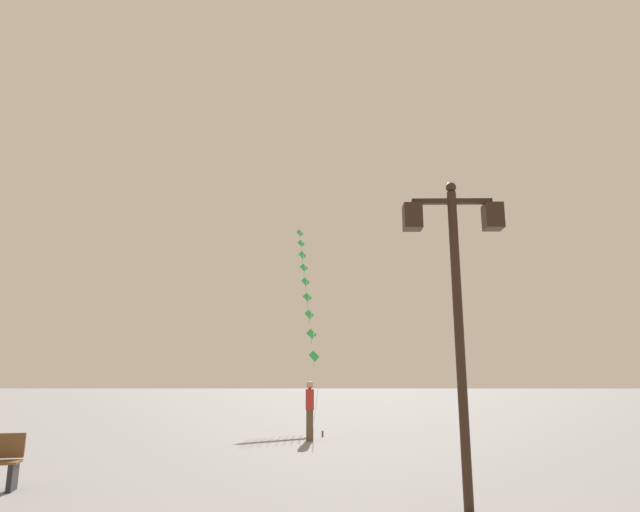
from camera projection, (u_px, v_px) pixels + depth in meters
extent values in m
plane|color=gray|center=(334.00, 428.00, 20.12)|extent=(160.00, 160.00, 0.00)
cylinder|color=black|center=(460.00, 342.00, 7.97)|extent=(0.14, 0.14, 4.63)
sphere|color=black|center=(451.00, 188.00, 8.49)|extent=(0.16, 0.16, 0.16)
cube|color=black|center=(452.00, 202.00, 8.44)|extent=(1.24, 0.08, 0.08)
cube|color=black|center=(412.00, 217.00, 8.40)|extent=(0.28, 0.28, 0.40)
cube|color=beige|center=(412.00, 217.00, 8.40)|extent=(0.19, 0.19, 0.30)
cube|color=black|center=(493.00, 217.00, 8.38)|extent=(0.28, 0.28, 0.40)
cube|color=beige|center=(493.00, 217.00, 8.38)|extent=(0.19, 0.19, 0.30)
cylinder|color=brown|center=(323.00, 434.00, 17.12)|extent=(0.06, 0.06, 0.18)
cylinder|color=silver|center=(318.00, 390.00, 18.94)|extent=(0.38, 3.15, 2.46)
cylinder|color=silver|center=(313.00, 345.00, 21.43)|extent=(0.16, 1.22, 0.95)
cylinder|color=silver|center=(310.00, 324.00, 22.81)|extent=(0.16, 1.22, 0.95)
cylinder|color=silver|center=(308.00, 306.00, 24.19)|extent=(0.16, 1.22, 0.95)
cylinder|color=silver|center=(306.00, 289.00, 25.57)|extent=(0.16, 1.22, 0.95)
cylinder|color=silver|center=(305.00, 274.00, 26.95)|extent=(0.16, 1.22, 0.95)
cylinder|color=silver|center=(303.00, 261.00, 28.33)|extent=(0.16, 1.22, 0.95)
cylinder|color=silver|center=(302.00, 249.00, 29.71)|extent=(0.16, 1.22, 0.95)
cylinder|color=silver|center=(300.00, 238.00, 31.08)|extent=(0.16, 1.22, 0.95)
cube|color=green|center=(314.00, 356.00, 20.74)|extent=(0.42, 0.13, 0.43)
cylinder|color=green|center=(314.00, 364.00, 20.67)|extent=(0.03, 0.06, 0.26)
cube|color=green|center=(311.00, 334.00, 22.12)|extent=(0.43, 0.03, 0.43)
cylinder|color=green|center=(311.00, 341.00, 22.05)|extent=(0.02, 0.05, 0.24)
cube|color=green|center=(309.00, 314.00, 23.50)|extent=(0.42, 0.12, 0.43)
cylinder|color=green|center=(309.00, 321.00, 23.43)|extent=(0.03, 0.05, 0.25)
cube|color=green|center=(307.00, 297.00, 24.88)|extent=(0.43, 0.06, 0.43)
cylinder|color=green|center=(307.00, 304.00, 24.80)|extent=(0.02, 0.03, 0.31)
cube|color=green|center=(305.00, 282.00, 26.26)|extent=(0.43, 0.09, 0.43)
cylinder|color=green|center=(305.00, 288.00, 26.18)|extent=(0.02, 0.04, 0.32)
cube|color=green|center=(304.00, 268.00, 27.64)|extent=(0.43, 0.03, 0.43)
cylinder|color=green|center=(304.00, 273.00, 27.57)|extent=(0.02, 0.03, 0.26)
cube|color=green|center=(302.00, 255.00, 29.02)|extent=(0.43, 0.07, 0.43)
cylinder|color=green|center=(302.00, 261.00, 28.94)|extent=(0.02, 0.02, 0.32)
cube|color=green|center=(301.00, 243.00, 30.40)|extent=(0.41, 0.16, 0.43)
cylinder|color=green|center=(301.00, 248.00, 30.33)|extent=(0.03, 0.04, 0.23)
cube|color=green|center=(300.00, 233.00, 31.77)|extent=(0.41, 0.14, 0.43)
cylinder|color=green|center=(300.00, 239.00, 31.70)|extent=(0.03, 0.05, 0.35)
cube|color=brown|center=(310.00, 425.00, 16.04)|extent=(0.22, 0.31, 0.90)
cube|color=#B22D26|center=(310.00, 399.00, 16.20)|extent=(0.26, 0.39, 0.60)
sphere|color=tan|center=(310.00, 385.00, 16.29)|extent=(0.22, 0.22, 0.22)
cylinder|color=#B22D26|center=(310.00, 393.00, 16.45)|extent=(0.11, 0.39, 0.50)
cube|color=#262628|center=(13.00, 477.00, 8.87)|extent=(0.17, 0.39, 0.45)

